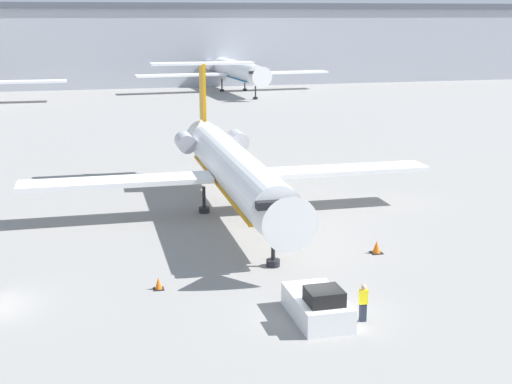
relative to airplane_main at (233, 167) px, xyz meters
The scene contains 8 objects.
ground_plane 19.13m from the airplane_main, 90.60° to the right, with size 600.00×600.00×0.00m, color gray.
terminal_building 101.31m from the airplane_main, 90.11° to the left, with size 180.00×16.80×16.39m.
airplane_main is the anchor object (origin of this frame).
pushback_tug 19.14m from the airplane_main, 90.18° to the right, with size 2.35×4.35×1.86m.
worker_near_tug 19.98m from the airplane_main, 84.40° to the right, with size 0.40×0.26×1.86m.
traffic_cone_left 15.35m from the airplane_main, 117.78° to the right, with size 0.54×0.54×0.66m.
traffic_cone_right 12.90m from the airplane_main, 58.16° to the right, with size 0.70×0.70×0.79m.
airplane_parked_far_left 84.96m from the airplane_main, 77.40° to the left, with size 37.13×33.02×10.91m.
Camera 1 is at (-10.47, -30.07, 14.17)m, focal length 50.00 mm.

